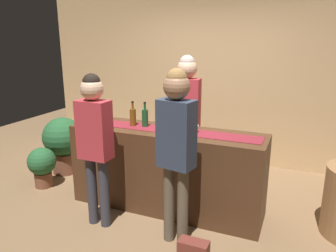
{
  "coord_description": "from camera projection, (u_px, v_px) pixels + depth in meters",
  "views": [
    {
      "loc": [
        1.43,
        -3.35,
        2.03
      ],
      "look_at": [
        0.02,
        0.0,
        1.03
      ],
      "focal_mm": 35.15,
      "sensor_mm": 36.0,
      "label": 1
    }
  ],
  "objects": [
    {
      "name": "potted_plant_tall",
      "position": [
        63.0,
        141.0,
        4.96
      ],
      "size": [
        0.59,
        0.59,
        0.86
      ],
      "color": "brown",
      "rests_on": "ground"
    },
    {
      "name": "wine_bottle_green",
      "position": [
        145.0,
        118.0,
        3.89
      ],
      "size": [
        0.07,
        0.07,
        0.3
      ],
      "color": "#194723",
      "rests_on": "bar_counter"
    },
    {
      "name": "wine_bottle_amber",
      "position": [
        133.0,
        117.0,
        3.93
      ],
      "size": [
        0.07,
        0.07,
        0.3
      ],
      "color": "brown",
      "rests_on": "bar_counter"
    },
    {
      "name": "counter_runner_cloth",
      "position": [
        166.0,
        130.0,
        3.79
      ],
      "size": [
        2.18,
        0.28,
        0.01
      ],
      "primitive_type": "cube",
      "color": "maroon",
      "rests_on": "bar_counter"
    },
    {
      "name": "back_wall",
      "position": [
        212.0,
        73.0,
        5.36
      ],
      "size": [
        6.0,
        0.12,
        2.9
      ],
      "primitive_type": "cube",
      "color": "tan",
      "rests_on": "ground"
    },
    {
      "name": "wine_glass_mid_counter",
      "position": [
        88.0,
        115.0,
        4.07
      ],
      "size": [
        0.07,
        0.07,
        0.14
      ],
      "color": "silver",
      "rests_on": "bar_counter"
    },
    {
      "name": "ground_plane",
      "position": [
        166.0,
        207.0,
        4.05
      ],
      "size": [
        10.0,
        10.0,
        0.0
      ],
      "primitive_type": "plane",
      "color": "brown"
    },
    {
      "name": "wine_bottle_clear",
      "position": [
        170.0,
        121.0,
        3.73
      ],
      "size": [
        0.07,
        0.07,
        0.3
      ],
      "color": "#B2C6C1",
      "rests_on": "bar_counter"
    },
    {
      "name": "handbag",
      "position": [
        193.0,
        252.0,
        3.03
      ],
      "size": [
        0.28,
        0.14,
        0.22
      ],
      "primitive_type": "cube",
      "color": "brown",
      "rests_on": "ground"
    },
    {
      "name": "bartender",
      "position": [
        187.0,
        108.0,
        4.25
      ],
      "size": [
        0.36,
        0.25,
        1.81
      ],
      "rotation": [
        0.0,
        0.0,
        3.24
      ],
      "color": "#26262B",
      "rests_on": "ground"
    },
    {
      "name": "potted_plant_small",
      "position": [
        42.0,
        164.0,
        4.52
      ],
      "size": [
        0.38,
        0.38,
        0.56
      ],
      "color": "brown",
      "rests_on": "ground"
    },
    {
      "name": "customer_sipping",
      "position": [
        176.0,
        139.0,
        3.07
      ],
      "size": [
        0.37,
        0.26,
        1.76
      ],
      "rotation": [
        0.0,
        0.0,
        -0.19
      ],
      "color": "brown",
      "rests_on": "ground"
    },
    {
      "name": "wine_glass_near_customer",
      "position": [
        196.0,
        123.0,
        3.67
      ],
      "size": [
        0.07,
        0.07,
        0.14
      ],
      "color": "silver",
      "rests_on": "bar_counter"
    },
    {
      "name": "bar_counter",
      "position": [
        166.0,
        170.0,
        3.92
      ],
      "size": [
        2.3,
        0.6,
        0.98
      ],
      "primitive_type": "cube",
      "color": "#472B19",
      "rests_on": "ground"
    },
    {
      "name": "customer_browsing",
      "position": [
        95.0,
        135.0,
        3.42
      ],
      "size": [
        0.34,
        0.23,
        1.68
      ],
      "rotation": [
        0.0,
        0.0,
        -0.01
      ],
      "color": "#33333D",
      "rests_on": "ground"
    }
  ]
}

